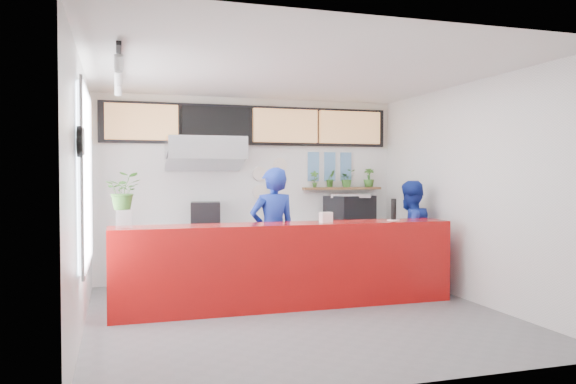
{
  "coord_description": "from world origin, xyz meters",
  "views": [
    {
      "loc": [
        -2.13,
        -6.59,
        1.73
      ],
      "look_at": [
        0.1,
        0.7,
        1.5
      ],
      "focal_mm": 35.0,
      "sensor_mm": 36.0,
      "label": 1
    }
  ],
  "objects": [
    {
      "name": "photo_frame_b",
      "position": [
        1.4,
        2.48,
        2.0
      ],
      "size": [
        0.2,
        0.02,
        0.25
      ],
      "primitive_type": "cube",
      "color": "#598CBF",
      "rests_on": "wall_back"
    },
    {
      "name": "espresso_machine",
      "position": [
        1.66,
        2.2,
        1.14
      ],
      "size": [
        0.88,
        0.75,
        0.48
      ],
      "primitive_type": "cube",
      "rotation": [
        0.0,
        0.0,
        0.35
      ],
      "color": "black",
      "rests_on": "right_bench"
    },
    {
      "name": "floor",
      "position": [
        0.0,
        0.0,
        0.0
      ],
      "size": [
        5.0,
        5.0,
        0.0
      ],
      "primitive_type": "plane",
      "color": "slate",
      "rests_on": "ground"
    },
    {
      "name": "wall_clock_rim",
      "position": [
        -2.46,
        -0.9,
        2.05
      ],
      "size": [
        0.05,
        0.3,
        0.3
      ],
      "primitive_type": "cylinder",
      "rotation": [
        0.0,
        1.57,
        0.0
      ],
      "color": "black",
      "rests_on": "wall_left"
    },
    {
      "name": "dec_plate_c",
      "position": [
        0.15,
        2.47,
        1.45
      ],
      "size": [
        0.24,
        0.03,
        0.24
      ],
      "primitive_type": "cylinder",
      "rotation": [
        1.57,
        0.0,
        0.0
      ],
      "color": "silver",
      "rests_on": "wall_back"
    },
    {
      "name": "herb_b",
      "position": [
        1.39,
        2.4,
        1.67
      ],
      "size": [
        0.2,
        0.17,
        0.3
      ],
      "primitive_type": "imported",
      "rotation": [
        0.0,
        0.0,
        0.29
      ],
      "color": "#366B25",
      "rests_on": "herb_shelf"
    },
    {
      "name": "wall_back",
      "position": [
        0.0,
        2.5,
        1.5
      ],
      "size": [
        5.0,
        0.0,
        5.0
      ],
      "primitive_type": "plane",
      "rotation": [
        1.57,
        0.0,
        0.0
      ],
      "color": "white",
      "rests_on": "ground"
    },
    {
      "name": "menu_board_far_right",
      "position": [
        1.73,
        2.38,
        2.55
      ],
      "size": [
        1.1,
        0.1,
        0.55
      ],
      "primitive_type": "cube",
      "color": "tan",
      "rests_on": "wall_back"
    },
    {
      "name": "dec_plate_d",
      "position": [
        0.5,
        2.47,
        1.9
      ],
      "size": [
        0.24,
        0.03,
        0.24
      ],
      "primitive_type": "cylinder",
      "rotation": [
        1.57,
        0.0,
        0.0
      ],
      "color": "silver",
      "rests_on": "wall_back"
    },
    {
      "name": "menu_board_far_left",
      "position": [
        -1.75,
        2.38,
        2.55
      ],
      "size": [
        1.1,
        0.1,
        0.55
      ],
      "primitive_type": "cube",
      "color": "tan",
      "rests_on": "wall_back"
    },
    {
      "name": "napkin_holder",
      "position": [
        0.53,
        0.38,
        1.17
      ],
      "size": [
        0.17,
        0.12,
        0.14
      ],
      "primitive_type": "cube",
      "rotation": [
        0.0,
        0.0,
        0.18
      ],
      "color": "white",
      "rests_on": "service_counter"
    },
    {
      "name": "wall_right",
      "position": [
        2.5,
        0.0,
        1.5
      ],
      "size": [
        0.0,
        5.0,
        5.0
      ],
      "primitive_type": "plane",
      "rotation": [
        1.57,
        0.0,
        -1.57
      ],
      "color": "white",
      "rests_on": "ground"
    },
    {
      "name": "panini_oven",
      "position": [
        -0.8,
        2.2,
        1.1
      ],
      "size": [
        0.51,
        0.51,
        0.41
      ],
      "primitive_type": "cube",
      "rotation": [
        0.0,
        0.0,
        -0.15
      ],
      "color": "black",
      "rests_on": "prep_bench"
    },
    {
      "name": "menu_board_mid_right",
      "position": [
        0.57,
        2.38,
        2.55
      ],
      "size": [
        1.1,
        0.1,
        0.55
      ],
      "primitive_type": "cube",
      "color": "tan",
      "rests_on": "wall_back"
    },
    {
      "name": "window_frame",
      "position": [
        -2.45,
        0.3,
        1.7
      ],
      "size": [
        0.03,
        2.3,
        2.0
      ],
      "primitive_type": "cube",
      "color": "#B2B5BA",
      "rests_on": "wall_left"
    },
    {
      "name": "white_plate",
      "position": [
        1.53,
        0.39,
        1.11
      ],
      "size": [
        0.22,
        0.22,
        0.01
      ],
      "primitive_type": "cylinder",
      "rotation": [
        0.0,
        0.0,
        -0.26
      ],
      "color": "white",
      "rests_on": "service_counter"
    },
    {
      "name": "soffit",
      "position": [
        0.0,
        2.46,
        2.55
      ],
      "size": [
        4.8,
        0.04,
        0.65
      ],
      "primitive_type": "cube",
      "color": "black",
      "rests_on": "wall_back"
    },
    {
      "name": "track_rail",
      "position": [
        -2.1,
        0.0,
        2.94
      ],
      "size": [
        0.05,
        2.4,
        0.04
      ],
      "primitive_type": "cube",
      "color": "black",
      "rests_on": "ceiling"
    },
    {
      "name": "glass_vase",
      "position": [
        -2.05,
        0.3,
        1.22
      ],
      "size": [
        0.23,
        0.23,
        0.23
      ],
      "primitive_type": "cylinder",
      "rotation": [
        0.0,
        0.0,
        0.25
      ],
      "color": "white",
      "rests_on": "service_counter"
    },
    {
      "name": "photo_frame_e",
      "position": [
        1.4,
        2.48,
        1.75
      ],
      "size": [
        0.2,
        0.02,
        0.25
      ],
      "primitive_type": "cube",
      "color": "#598CBF",
      "rests_on": "wall_back"
    },
    {
      "name": "pepper_mill",
      "position": [
        1.53,
        0.39,
        1.26
      ],
      "size": [
        0.08,
        0.08,
        0.29
      ],
      "primitive_type": "cylinder",
      "rotation": [
        0.0,
        0.0,
        -0.06
      ],
      "color": "black",
      "rests_on": "white_plate"
    },
    {
      "name": "wall_clock_face",
      "position": [
        -2.43,
        -0.9,
        2.05
      ],
      "size": [
        0.02,
        0.26,
        0.26
      ],
      "primitive_type": "cylinder",
      "rotation": [
        0.0,
        1.57,
        0.0
      ],
      "color": "white",
      "rests_on": "wall_left"
    },
    {
      "name": "herb_d",
      "position": [
        2.1,
        2.4,
        1.68
      ],
      "size": [
        0.23,
        0.22,
        0.33
      ],
      "primitive_type": "imported",
      "rotation": [
        0.0,
        0.0,
        -0.39
      ],
      "color": "#366B25",
      "rests_on": "herb_shelf"
    },
    {
      "name": "herb_c",
      "position": [
        1.69,
        2.4,
        1.67
      ],
      "size": [
        0.29,
        0.25,
        0.31
      ],
      "primitive_type": "imported",
      "rotation": [
        0.0,
        0.0,
        -0.05
      ],
      "color": "#366B25",
      "rests_on": "herb_shelf"
    },
    {
      "name": "photo_frame_f",
      "position": [
        1.7,
        2.48,
        1.75
      ],
      "size": [
        0.2,
        0.02,
        0.25
      ],
      "primitive_type": "cube",
      "color": "#598CBF",
      "rests_on": "wall_back"
    },
    {
      "name": "herb_a",
      "position": [
        1.09,
        2.4,
        1.66
      ],
      "size": [
        0.18,
        0.15,
        0.29
      ],
      "primitive_type": "imported",
      "rotation": [
        0.0,
        0.0,
        -0.36
      ],
      "color": "#366B25",
      "rests_on": "herb_shelf"
    },
    {
      "name": "window_pane",
      "position": [
        -2.47,
        0.3,
        1.7
      ],
      "size": [
        0.04,
        2.2,
        1.9
      ],
      "primitive_type": "cube",
      "color": "silver",
      "rests_on": "wall_left"
    },
    {
      "name": "basil_vase",
      "position": [
        -2.05,
        0.3,
        1.54
      ],
      "size": [
        0.42,
        0.37,
        0.45
      ],
      "primitive_type": "imported",
      "rotation": [
        0.0,
        0.0,
        -0.06
      ],
      "color": "#366B25",
      "rests_on": "glass_vase"
    },
    {
      "name": "right_bench",
      "position": [
        1.5,
        2.2,
        0.45
      ],
      "size": [
        1.8,
        0.6,
        0.9
      ],
      "primitive_type": "cube",
      "color": "#B2B5BA",
      "rests_on": "ground"
    },
    {
      "name": "photo_frame_c",
      "position": [
        1.7,
        2.48,
        2.0
      ],
      "size": [
        0.2,
        0.02,
        0.25
      ],
      "primitive_type": "cube",
      "color": "#598CBF",
      "rests_on": "wall_back"
    },
    {
      "name": "staff_right",
      "position": [
        2.11,
        0.97,
        0.82
      ],
      "size": [
        0.94,
        0.82,
        1.65
      ],
      "primitive_type": "imported",
      "rotation": [
        0.0,
        0.0,
        3.43
      ],
      "color": "navy",
      "rests_on": "ground"
    },
    {
      "name": "wall_left",
      "position": [
        -2.5,
        0.0,
        1.5
      ],
      "size": [
        0.0,
        5.0,
        5.0
      ],
      "primitive_type": "plane",
      "rotation": [
        1.57,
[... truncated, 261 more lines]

